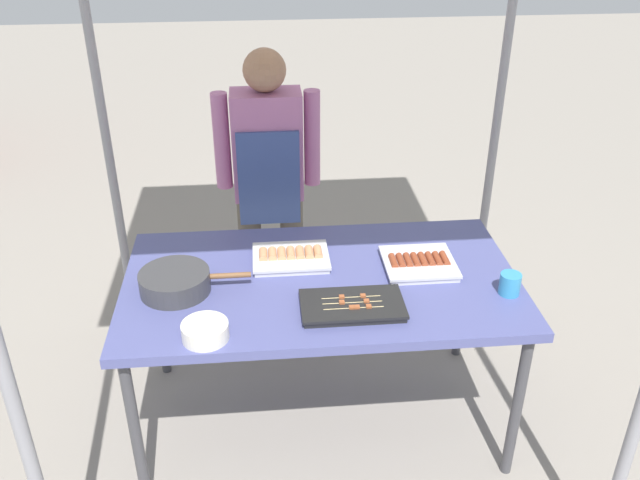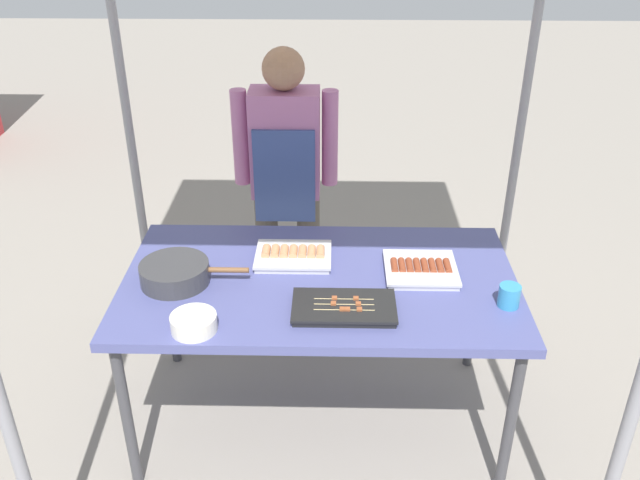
{
  "view_description": "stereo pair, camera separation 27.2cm",
  "coord_description": "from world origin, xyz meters",
  "px_view_note": "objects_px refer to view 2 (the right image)",
  "views": [
    {
      "loc": [
        -0.22,
        -2.32,
        2.23
      ],
      "look_at": [
        0.0,
        0.05,
        0.9
      ],
      "focal_mm": 38.06,
      "sensor_mm": 36.0,
      "label": 1
    },
    {
      "loc": [
        0.05,
        -2.33,
        2.23
      ],
      "look_at": [
        0.0,
        0.05,
        0.9
      ],
      "focal_mm": 38.06,
      "sensor_mm": 36.0,
      "label": 2
    }
  ],
  "objects_px": {
    "drink_cup_near_edge": "(509,296)",
    "tray_meat_skewers": "(344,308)",
    "stall_table": "(320,289)",
    "condiment_bowl": "(194,323)",
    "cooking_wok": "(175,272)",
    "tray_grilled_sausages": "(293,256)",
    "vendor_woman": "(286,171)",
    "tray_pork_links": "(421,269)"
  },
  "relations": [
    {
      "from": "stall_table",
      "to": "vendor_woman",
      "type": "height_order",
      "value": "vendor_woman"
    },
    {
      "from": "stall_table",
      "to": "tray_grilled_sausages",
      "type": "distance_m",
      "value": 0.2
    },
    {
      "from": "tray_grilled_sausages",
      "to": "drink_cup_near_edge",
      "type": "height_order",
      "value": "drink_cup_near_edge"
    },
    {
      "from": "cooking_wok",
      "to": "drink_cup_near_edge",
      "type": "xyz_separation_m",
      "value": [
        1.3,
        -0.14,
        -0.0
      ]
    },
    {
      "from": "tray_grilled_sausages",
      "to": "condiment_bowl",
      "type": "xyz_separation_m",
      "value": [
        -0.33,
        -0.5,
        0.01
      ]
    },
    {
      "from": "tray_pork_links",
      "to": "drink_cup_near_edge",
      "type": "height_order",
      "value": "drink_cup_near_edge"
    },
    {
      "from": "tray_meat_skewers",
      "to": "cooking_wok",
      "type": "height_order",
      "value": "cooking_wok"
    },
    {
      "from": "tray_pork_links",
      "to": "cooking_wok",
      "type": "distance_m",
      "value": 1.0
    },
    {
      "from": "drink_cup_near_edge",
      "to": "tray_meat_skewers",
      "type": "bearing_deg",
      "value": -175.22
    },
    {
      "from": "cooking_wok",
      "to": "vendor_woman",
      "type": "distance_m",
      "value": 0.94
    },
    {
      "from": "cooking_wok",
      "to": "condiment_bowl",
      "type": "height_order",
      "value": "cooking_wok"
    },
    {
      "from": "tray_meat_skewers",
      "to": "stall_table",
      "type": "bearing_deg",
      "value": 112.65
    },
    {
      "from": "stall_table",
      "to": "cooking_wok",
      "type": "xyz_separation_m",
      "value": [
        -0.58,
        -0.04,
        0.1
      ]
    },
    {
      "from": "stall_table",
      "to": "tray_meat_skewers",
      "type": "relative_size",
      "value": 4.09
    },
    {
      "from": "tray_meat_skewers",
      "to": "cooking_wok",
      "type": "relative_size",
      "value": 0.89
    },
    {
      "from": "tray_grilled_sausages",
      "to": "stall_table",
      "type": "bearing_deg",
      "value": -51.16
    },
    {
      "from": "tray_grilled_sausages",
      "to": "cooking_wok",
      "type": "relative_size",
      "value": 0.73
    },
    {
      "from": "drink_cup_near_edge",
      "to": "tray_grilled_sausages",
      "type": "bearing_deg",
      "value": 158.97
    },
    {
      "from": "tray_meat_skewers",
      "to": "drink_cup_near_edge",
      "type": "height_order",
      "value": "drink_cup_near_edge"
    },
    {
      "from": "tray_meat_skewers",
      "to": "vendor_woman",
      "type": "xyz_separation_m",
      "value": [
        -0.28,
        1.04,
        0.11
      ]
    },
    {
      "from": "stall_table",
      "to": "tray_grilled_sausages",
      "type": "relative_size",
      "value": 4.99
    },
    {
      "from": "stall_table",
      "to": "tray_pork_links",
      "type": "height_order",
      "value": "tray_pork_links"
    },
    {
      "from": "tray_meat_skewers",
      "to": "cooking_wok",
      "type": "bearing_deg",
      "value": 164.24
    },
    {
      "from": "condiment_bowl",
      "to": "tray_pork_links",
      "type": "bearing_deg",
      "value": 25.3
    },
    {
      "from": "tray_pork_links",
      "to": "drink_cup_near_edge",
      "type": "bearing_deg",
      "value": -36.27
    },
    {
      "from": "drink_cup_near_edge",
      "to": "vendor_woman",
      "type": "xyz_separation_m",
      "value": [
        -0.91,
        0.99,
        0.08
      ]
    },
    {
      "from": "stall_table",
      "to": "condiment_bowl",
      "type": "relative_size",
      "value": 9.52
    },
    {
      "from": "tray_grilled_sausages",
      "to": "tray_meat_skewers",
      "type": "distance_m",
      "value": 0.43
    },
    {
      "from": "stall_table",
      "to": "vendor_woman",
      "type": "distance_m",
      "value": 0.85
    },
    {
      "from": "vendor_woman",
      "to": "tray_grilled_sausages",
      "type": "bearing_deg",
      "value": 96.25
    },
    {
      "from": "tray_meat_skewers",
      "to": "tray_pork_links",
      "type": "relative_size",
      "value": 1.33
    },
    {
      "from": "stall_table",
      "to": "condiment_bowl",
      "type": "height_order",
      "value": "condiment_bowl"
    },
    {
      "from": "tray_grilled_sausages",
      "to": "vendor_woman",
      "type": "distance_m",
      "value": 0.68
    },
    {
      "from": "stall_table",
      "to": "cooking_wok",
      "type": "distance_m",
      "value": 0.59
    },
    {
      "from": "tray_grilled_sausages",
      "to": "drink_cup_near_edge",
      "type": "bearing_deg",
      "value": -21.03
    },
    {
      "from": "tray_grilled_sausages",
      "to": "tray_pork_links",
      "type": "bearing_deg",
      "value": -10.23
    },
    {
      "from": "tray_meat_skewers",
      "to": "cooking_wok",
      "type": "xyz_separation_m",
      "value": [
        -0.67,
        0.19,
        0.03
      ]
    },
    {
      "from": "condiment_bowl",
      "to": "stall_table",
      "type": "bearing_deg",
      "value": 38.83
    },
    {
      "from": "stall_table",
      "to": "tray_meat_skewers",
      "type": "distance_m",
      "value": 0.26
    },
    {
      "from": "cooking_wok",
      "to": "drink_cup_near_edge",
      "type": "distance_m",
      "value": 1.31
    },
    {
      "from": "tray_meat_skewers",
      "to": "tray_pork_links",
      "type": "height_order",
      "value": "tray_pork_links"
    },
    {
      "from": "tray_pork_links",
      "to": "tray_meat_skewers",
      "type": "bearing_deg",
      "value": -138.68
    }
  ]
}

